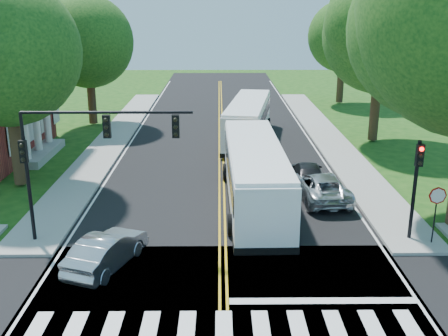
{
  "coord_description": "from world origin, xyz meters",
  "views": [
    {
      "loc": [
        -0.14,
        -14.47,
        9.92
      ],
      "look_at": [
        0.09,
        9.61,
        2.4
      ],
      "focal_mm": 42.0,
      "sensor_mm": 36.0,
      "label": 1
    }
  ],
  "objects_px": {
    "signal_nw": "(80,146)",
    "hatchback": "(107,251)",
    "signal_ne": "(416,177)",
    "bus_lead": "(255,174)",
    "suv": "(321,187)",
    "dark_sedan": "(308,173)",
    "bus_follow": "(248,120)"
  },
  "relations": [
    {
      "from": "bus_lead",
      "to": "signal_nw",
      "type": "bearing_deg",
      "value": 29.7
    },
    {
      "from": "signal_ne",
      "to": "bus_follow",
      "type": "bearing_deg",
      "value": 108.73
    },
    {
      "from": "signal_ne",
      "to": "bus_lead",
      "type": "xyz_separation_m",
      "value": [
        -6.53,
        4.47,
        -1.27
      ]
    },
    {
      "from": "bus_lead",
      "to": "hatchback",
      "type": "height_order",
      "value": "bus_lead"
    },
    {
      "from": "signal_ne",
      "to": "hatchback",
      "type": "xyz_separation_m",
      "value": [
        -12.76,
        -2.24,
        -2.26
      ]
    },
    {
      "from": "dark_sedan",
      "to": "bus_follow",
      "type": "bearing_deg",
      "value": -71.99
    },
    {
      "from": "bus_follow",
      "to": "dark_sedan",
      "type": "bearing_deg",
      "value": 114.71
    },
    {
      "from": "signal_ne",
      "to": "bus_follow",
      "type": "distance_m",
      "value": 19.13
    },
    {
      "from": "suv",
      "to": "dark_sedan",
      "type": "distance_m",
      "value": 2.54
    },
    {
      "from": "bus_follow",
      "to": "signal_nw",
      "type": "bearing_deg",
      "value": 75.48
    },
    {
      "from": "signal_nw",
      "to": "dark_sedan",
      "type": "distance_m",
      "value": 13.8
    },
    {
      "from": "bus_follow",
      "to": "hatchback",
      "type": "bearing_deg",
      "value": 81.07
    },
    {
      "from": "signal_nw",
      "to": "signal_ne",
      "type": "bearing_deg",
      "value": 0.05
    },
    {
      "from": "bus_follow",
      "to": "suv",
      "type": "xyz_separation_m",
      "value": [
        3.19,
        -12.87,
        -0.88
      ]
    },
    {
      "from": "signal_ne",
      "to": "bus_lead",
      "type": "relative_size",
      "value": 0.36
    },
    {
      "from": "signal_ne",
      "to": "dark_sedan",
      "type": "distance_m",
      "value": 8.69
    },
    {
      "from": "hatchback",
      "to": "suv",
      "type": "distance_m",
      "value": 12.33
    },
    {
      "from": "signal_nw",
      "to": "dark_sedan",
      "type": "relative_size",
      "value": 1.62
    },
    {
      "from": "dark_sedan",
      "to": "signal_ne",
      "type": "bearing_deg",
      "value": 115.26
    },
    {
      "from": "dark_sedan",
      "to": "bus_lead",
      "type": "bearing_deg",
      "value": 47.18
    },
    {
      "from": "signal_ne",
      "to": "bus_follow",
      "type": "height_order",
      "value": "signal_ne"
    },
    {
      "from": "signal_nw",
      "to": "signal_ne",
      "type": "distance_m",
      "value": 14.13
    },
    {
      "from": "suv",
      "to": "signal_ne",
      "type": "bearing_deg",
      "value": 115.28
    },
    {
      "from": "signal_ne",
      "to": "suv",
      "type": "bearing_deg",
      "value": 119.46
    },
    {
      "from": "bus_lead",
      "to": "dark_sedan",
      "type": "height_order",
      "value": "bus_lead"
    },
    {
      "from": "signal_ne",
      "to": "bus_follow",
      "type": "relative_size",
      "value": 0.37
    },
    {
      "from": "suv",
      "to": "hatchback",
      "type": "bearing_deg",
      "value": 32.99
    },
    {
      "from": "signal_nw",
      "to": "bus_follow",
      "type": "distance_m",
      "value": 19.94
    },
    {
      "from": "bus_lead",
      "to": "suv",
      "type": "distance_m",
      "value": 3.79
    },
    {
      "from": "signal_nw",
      "to": "bus_lead",
      "type": "distance_m",
      "value": 9.16
    },
    {
      "from": "signal_ne",
      "to": "dark_sedan",
      "type": "xyz_separation_m",
      "value": [
        -3.25,
        7.72,
        -2.31
      ]
    },
    {
      "from": "signal_nw",
      "to": "hatchback",
      "type": "distance_m",
      "value": 4.49
    }
  ]
}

